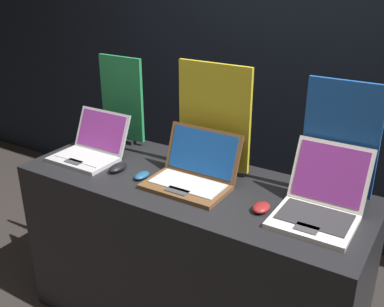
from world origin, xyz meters
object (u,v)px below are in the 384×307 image
Objects in this scene: laptop_front at (91,148)px; promo_stand_middle at (214,120)px; mouse_middle at (142,175)px; promo_stand_back at (340,143)px; promo_stand_front at (122,102)px; laptop_middle at (192,173)px; mouse_front at (118,167)px; laptop_back at (320,202)px; mouse_back at (261,208)px.

promo_stand_middle reaches higher than laptop_front.
mouse_middle is 0.93m from promo_stand_back.
mouse_middle is at bearing -40.98° from promo_stand_front.
laptop_front is at bearing -168.15° from promo_stand_back.
promo_stand_back reaches higher than laptop_middle.
mouse_front is at bearing -13.52° from laptop_front.
promo_stand_middle reaches higher than promo_stand_front.
mouse_middle is 0.44m from promo_stand_middle.
laptop_back is (1.00, 0.10, 0.05)m from mouse_front.
mouse_back is at bearing -34.32° from promo_stand_middle.
laptop_front is 0.62× the size of promo_stand_middle.
promo_stand_middle is 5.55× the size of mouse_back.
promo_stand_front is 0.56m from mouse_middle.
promo_stand_back is (1.00, 0.32, 0.24)m from mouse_front.
promo_stand_middle is (0.63, -0.06, 0.02)m from promo_stand_front.
laptop_back is at bearing 22.43° from mouse_back.
laptop_back reaches higher than mouse_middle.
promo_stand_front is 5.11× the size of mouse_back.
laptop_middle is at bearing -90.00° from promo_stand_middle.
promo_stand_back is at bearing 11.85° from laptop_front.
promo_stand_middle is 0.60m from promo_stand_back.
laptop_front reaches higher than mouse_front.
mouse_back is at bearing -17.72° from promo_stand_front.
laptop_middle is 3.97× the size of mouse_back.
laptop_front is at bearing -90.00° from promo_stand_front.
promo_stand_middle is (0.40, 0.27, 0.24)m from mouse_front.
laptop_middle is at bearing 10.37° from mouse_front.
promo_stand_middle is 0.52m from mouse_back.
laptop_front is 0.63m from laptop_middle.
promo_stand_middle reaches higher than mouse_front.
mouse_back is 0.44m from promo_stand_back.
mouse_back is at bearing -157.57° from laptop_back.
promo_stand_middle is 1.03× the size of promo_stand_back.
laptop_back is (0.84, 0.10, 0.05)m from mouse_middle.
mouse_middle is 0.18× the size of promo_stand_back.
mouse_middle is 0.62m from mouse_back.
laptop_back is 0.73× the size of promo_stand_back.
promo_stand_back is at bearing 20.70° from mouse_middle.
promo_stand_front is (-0.24, 0.33, 0.22)m from mouse_front.
laptop_middle is 1.01× the size of laptop_back.
laptop_back is at bearing 5.79° from mouse_front.
laptop_front is at bearing -161.32° from promo_stand_middle.
mouse_middle is at bearing -131.66° from promo_stand_middle.
mouse_front is 0.31× the size of laptop_back.
mouse_front is at bearing -54.92° from promo_stand_front.
promo_stand_front reaches higher than laptop_middle.
laptop_middle is at bearing -157.99° from promo_stand_back.
mouse_middle is (-0.24, -0.08, -0.04)m from laptop_middle.
mouse_middle is at bearing -178.69° from mouse_back.
mouse_front is at bearing -174.21° from laptop_back.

